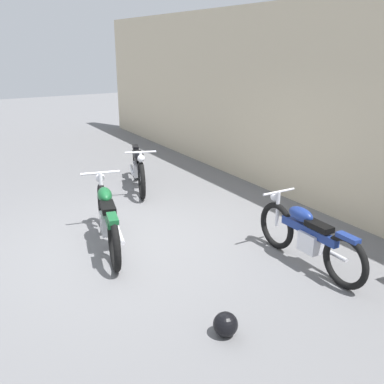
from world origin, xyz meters
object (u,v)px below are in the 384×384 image
at_px(motorcycle_black, 138,167).
at_px(motorcycle_green, 107,217).
at_px(helmet, 225,324).
at_px(motorcycle_blue, 307,236).

bearing_deg(motorcycle_black, motorcycle_green, -14.10).
bearing_deg(motorcycle_green, helmet, -159.96).
height_order(helmet, motorcycle_green, motorcycle_green).
distance_m(motorcycle_black, motorcycle_blue, 4.21).
bearing_deg(helmet, motorcycle_blue, 111.12).
height_order(motorcycle_green, motorcycle_black, motorcycle_green).
xyz_separation_m(helmet, motorcycle_green, (-2.57, -0.29, 0.33)).
relative_size(motorcycle_green, motorcycle_black, 1.05).
relative_size(helmet, motorcycle_green, 0.12).
bearing_deg(motorcycle_black, motorcycle_blue, 27.01).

